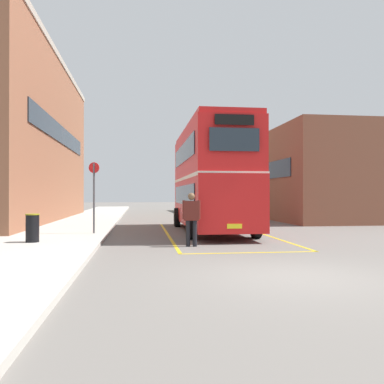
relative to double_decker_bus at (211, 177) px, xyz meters
The scene contains 10 objects.
ground_plane 4.89m from the double_decker_bus, 90.71° to the left, with size 135.60×135.60×0.00m, color #66605B.
sidewalk_left 9.61m from the double_decker_bus, 134.80° to the left, with size 4.00×57.60×0.14m, color #B2ADA3.
brick_building_left 13.97m from the double_decker_bus, 143.80° to the left, with size 5.96×20.94×10.34m.
depot_building_right 13.04m from the double_decker_bus, 45.94° to the left, with size 7.29×14.13×6.04m.
double_decker_bus is the anchor object (origin of this frame).
single_deck_bus 20.93m from the double_decker_bus, 81.44° to the left, with size 3.02×9.61×3.02m.
pedestrian_boarding 5.57m from the double_decker_bus, 106.91° to the right, with size 0.59×0.30×1.77m.
litter_bin 8.30m from the double_decker_bus, 146.97° to the right, with size 0.45×0.45×0.94m.
bus_stop_sign 5.36m from the double_decker_bus, 163.47° to the right, with size 0.43×0.13×2.89m.
bay_marking_yellow 3.12m from the double_decker_bus, 90.21° to the right, with size 4.31×11.73×0.01m.
Camera 1 is at (-3.23, -8.09, 1.71)m, focal length 37.69 mm.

